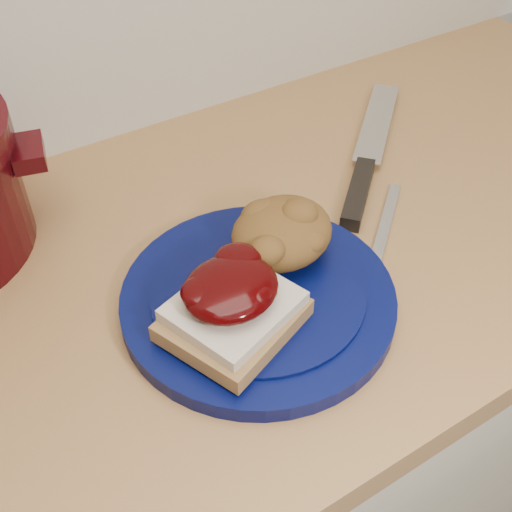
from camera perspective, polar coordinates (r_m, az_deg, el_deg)
base_cabinet at (r=1.10m, az=-3.17°, el=-18.66°), size 4.00×0.60×0.86m
plate at (r=0.67m, az=0.19°, el=-3.82°), size 0.35×0.35×0.02m
sandwich at (r=0.61m, az=-2.12°, el=-4.37°), size 0.15×0.14×0.06m
stuffing_mound at (r=0.68m, az=2.32°, el=2.08°), size 0.14×0.13×0.06m
chef_knife at (r=0.85m, az=9.55°, el=7.39°), size 0.28×0.26×0.02m
butter_knife at (r=0.78m, az=11.35°, el=2.51°), size 0.14×0.12×0.00m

